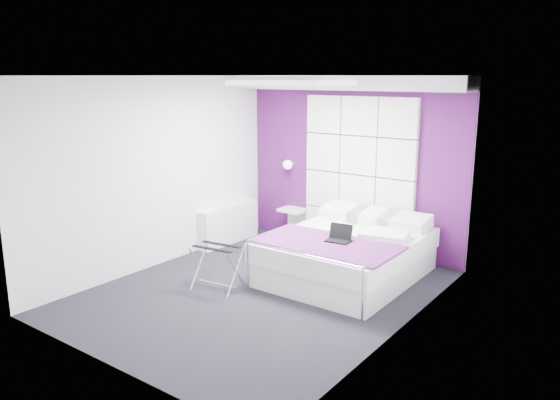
% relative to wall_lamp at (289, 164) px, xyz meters
% --- Properties ---
extents(floor, '(4.40, 4.40, 0.00)m').
position_rel_wall_lamp_xyz_m(floor, '(1.05, -2.06, -1.22)').
color(floor, black).
rests_on(floor, ground).
extents(ceiling, '(4.40, 4.40, 0.00)m').
position_rel_wall_lamp_xyz_m(ceiling, '(1.05, -2.06, 1.38)').
color(ceiling, white).
rests_on(ceiling, wall_back).
extents(wall_back, '(3.60, 0.00, 3.60)m').
position_rel_wall_lamp_xyz_m(wall_back, '(1.05, 0.14, 0.08)').
color(wall_back, silver).
rests_on(wall_back, floor).
extents(wall_left, '(0.00, 4.40, 4.40)m').
position_rel_wall_lamp_xyz_m(wall_left, '(-0.75, -2.06, 0.08)').
color(wall_left, silver).
rests_on(wall_left, floor).
extents(wall_right, '(0.00, 4.40, 4.40)m').
position_rel_wall_lamp_xyz_m(wall_right, '(2.85, -2.06, 0.08)').
color(wall_right, silver).
rests_on(wall_right, floor).
extents(accent_wall, '(3.58, 0.02, 2.58)m').
position_rel_wall_lamp_xyz_m(accent_wall, '(1.05, 0.13, 0.08)').
color(accent_wall, '#4A114C').
rests_on(accent_wall, wall_back).
extents(soffit, '(3.58, 0.50, 0.20)m').
position_rel_wall_lamp_xyz_m(soffit, '(1.05, -0.11, 1.28)').
color(soffit, white).
rests_on(soffit, wall_back).
extents(headboard, '(1.80, 0.08, 2.30)m').
position_rel_wall_lamp_xyz_m(headboard, '(1.20, 0.08, -0.05)').
color(headboard, silver).
rests_on(headboard, wall_back).
extents(skylight, '(1.36, 0.86, 0.12)m').
position_rel_wall_lamp_xyz_m(skylight, '(1.05, -1.46, 1.33)').
color(skylight, white).
rests_on(skylight, ceiling).
extents(wall_lamp, '(0.15, 0.15, 0.15)m').
position_rel_wall_lamp_xyz_m(wall_lamp, '(0.00, 0.00, 0.00)').
color(wall_lamp, white).
rests_on(wall_lamp, wall_back).
extents(radiator, '(0.22, 1.20, 0.60)m').
position_rel_wall_lamp_xyz_m(radiator, '(-0.64, -0.76, -0.92)').
color(radiator, white).
rests_on(radiator, floor).
extents(bed, '(1.76, 2.13, 0.74)m').
position_rel_wall_lamp_xyz_m(bed, '(1.64, -0.98, -0.90)').
color(bed, white).
rests_on(bed, floor).
extents(nightstand, '(0.41, 0.32, 0.05)m').
position_rel_wall_lamp_xyz_m(nightstand, '(0.10, -0.04, -0.72)').
color(nightstand, white).
rests_on(nightstand, wall_back).
extents(luggage_rack, '(0.56, 0.41, 0.55)m').
position_rel_wall_lamp_xyz_m(luggage_rack, '(0.54, -2.30, -0.94)').
color(luggage_rack, silver).
rests_on(luggage_rack, floor).
extents(laptop, '(0.29, 0.21, 0.21)m').
position_rel_wall_lamp_xyz_m(laptop, '(1.73, -1.34, -0.57)').
color(laptop, black).
rests_on(laptop, bed).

